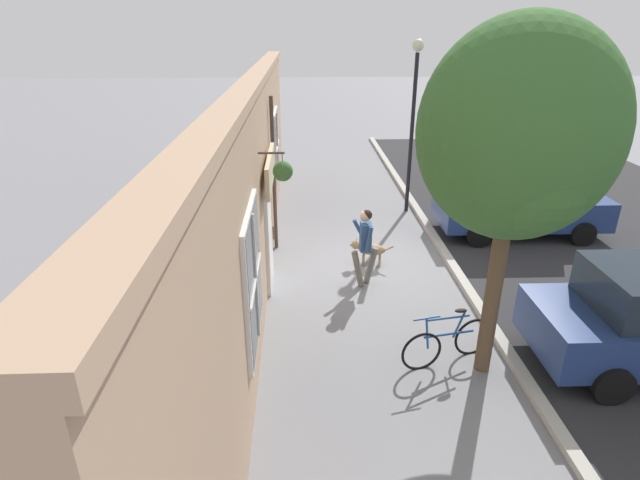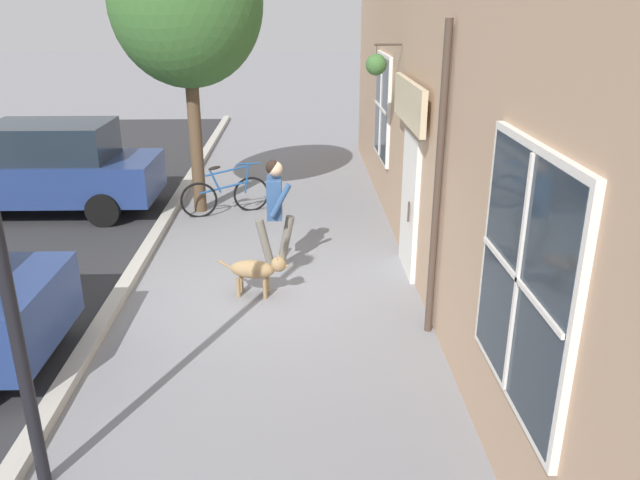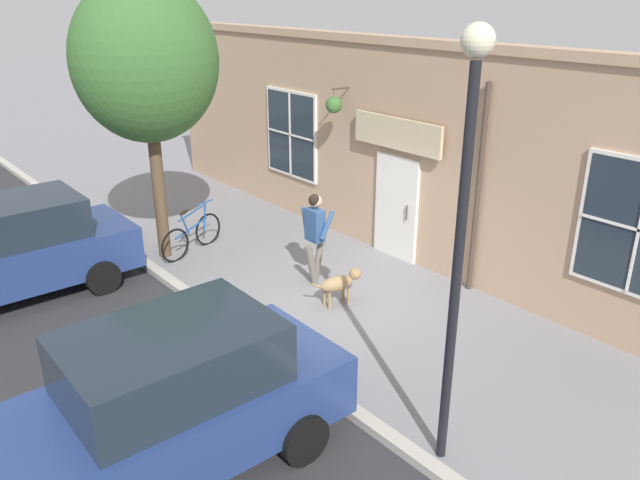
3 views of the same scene
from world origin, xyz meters
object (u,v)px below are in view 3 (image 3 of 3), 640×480
street_tree_by_curb (144,66)px  parked_car_nearest_curb (8,251)px  street_lamp (464,200)px  pedestrian_walking (315,230)px  parked_car_mid_block (162,405)px  dog_on_leash (340,282)px  leaning_bicycle (192,235)px

street_tree_by_curb → parked_car_nearest_curb: (2.89, 0.05, -2.89)m
street_tree_by_curb → street_lamp: bearing=88.2°
pedestrian_walking → parked_car_mid_block: 5.20m
dog_on_leash → street_lamp: size_ratio=0.21×
parked_car_mid_block → street_lamp: street_lamp is taller
leaning_bicycle → parked_car_mid_block: (3.36, 5.46, 0.50)m
street_tree_by_curb → leaning_bicycle: size_ratio=3.23×
pedestrian_walking → street_tree_by_curb: size_ratio=0.32×
dog_on_leash → street_lamp: bearing=65.9°
parked_car_mid_block → street_tree_by_curb: bearing=-116.1°
parked_car_nearest_curb → parked_car_mid_block: same height
street_tree_by_curb → parked_car_mid_block: 7.01m
pedestrian_walking → parked_car_mid_block: (4.42, 2.74, -0.16)m
dog_on_leash → parked_car_nearest_curb: 5.79m
street_tree_by_curb → street_lamp: street_tree_by_curb is taller
street_tree_by_curb → parked_car_mid_block: street_tree_by_curb is taller
pedestrian_walking → parked_car_mid_block: size_ratio=0.40×
dog_on_leash → parked_car_mid_block: bearing=23.1°
street_lamp → pedestrian_walking: bearing=-112.0°
pedestrian_walking → dog_on_leash: pedestrian_walking is taller
street_lamp → parked_car_nearest_curb: bearing=-70.6°
leaning_bicycle → street_tree_by_curb: bearing=-26.6°
pedestrian_walking → parked_car_mid_block: parked_car_mid_block is taller
parked_car_mid_block → street_lamp: size_ratio=0.89×
pedestrian_walking → leaning_bicycle: size_ratio=1.03×
dog_on_leash → street_lamp: (1.62, 3.62, 2.76)m
pedestrian_walking → parked_car_nearest_curb: bearing=-33.2°
parked_car_nearest_curb → street_lamp: bearing=109.4°
street_tree_by_curb → leaning_bicycle: 3.45m
parked_car_mid_block → pedestrian_walking: bearing=-148.2°
pedestrian_walking → leaning_bicycle: 2.99m
pedestrian_walking → parked_car_nearest_curb: size_ratio=0.40×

